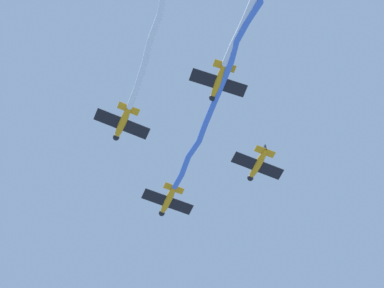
{
  "coord_description": "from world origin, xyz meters",
  "views": [
    {
      "loc": [
        -30.98,
        -17.91,
        3.02
      ],
      "look_at": [
        -4.96,
        0.02,
        62.35
      ],
      "focal_mm": 54.41,
      "sensor_mm": 36.0,
      "label": 1
    }
  ],
  "objects_px": {
    "airplane_lead": "(168,201)",
    "airplane_slot": "(218,82)",
    "airplane_right_wing": "(258,165)",
    "airplane_left_wing": "(122,123)"
  },
  "relations": [
    {
      "from": "airplane_lead",
      "to": "airplane_slot",
      "type": "distance_m",
      "value": 16.74
    },
    {
      "from": "airplane_lead",
      "to": "airplane_right_wing",
      "type": "relative_size",
      "value": 1.0
    },
    {
      "from": "airplane_lead",
      "to": "airplane_right_wing",
      "type": "distance_m",
      "value": 11.84
    },
    {
      "from": "airplane_left_wing",
      "to": "airplane_slot",
      "type": "bearing_deg",
      "value": -138.67
    },
    {
      "from": "airplane_left_wing",
      "to": "airplane_right_wing",
      "type": "xyz_separation_m",
      "value": [
        13.72,
        -9.58,
        0.7
      ]
    },
    {
      "from": "airplane_left_wing",
      "to": "airplane_slot",
      "type": "distance_m",
      "value": 11.84
    },
    {
      "from": "airplane_left_wing",
      "to": "airplane_slot",
      "type": "xyz_separation_m",
      "value": [
        2.08,
        -11.66,
        0.2
      ]
    },
    {
      "from": "airplane_lead",
      "to": "airplane_right_wing",
      "type": "height_order",
      "value": "airplane_right_wing"
    },
    {
      "from": "airplane_left_wing",
      "to": "airplane_lead",
      "type": "bearing_deg",
      "value": -48.72
    },
    {
      "from": "airplane_slot",
      "to": "airplane_left_wing",
      "type": "bearing_deg",
      "value": 46.81
    }
  ]
}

